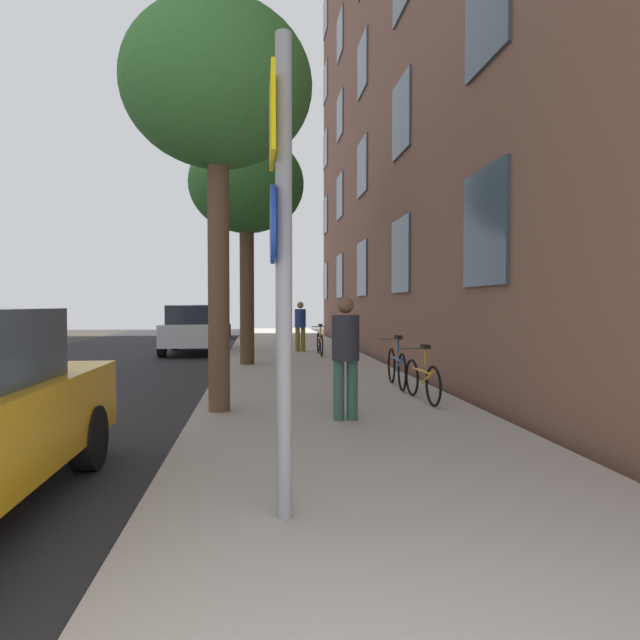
{
  "coord_description": "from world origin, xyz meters",
  "views": [
    {
      "loc": [
        -0.08,
        -1.16,
        1.67
      ],
      "look_at": [
        1.13,
        9.43,
        1.36
      ],
      "focal_mm": 30.74,
      "sensor_mm": 36.0,
      "label": 1
    }
  ],
  "objects_px": {
    "bicycle_0": "(422,379)",
    "pedestrian_1": "(300,323)",
    "sign_post": "(281,246)",
    "tree_far": "(247,186)",
    "bicycle_2": "(320,343)",
    "car_2": "(211,321)",
    "car_1": "(194,329)",
    "pedestrian_0": "(346,350)",
    "tree_near": "(218,90)",
    "traffic_light": "(247,279)",
    "bicycle_1": "(397,367)"
  },
  "relations": [
    {
      "from": "bicycle_0",
      "to": "pedestrian_1",
      "type": "xyz_separation_m",
      "value": [
        -1.22,
        9.38,
        0.57
      ]
    },
    {
      "from": "sign_post",
      "to": "tree_far",
      "type": "xyz_separation_m",
      "value": [
        -0.44,
        10.3,
        2.61
      ]
    },
    {
      "from": "bicycle_2",
      "to": "car_2",
      "type": "bearing_deg",
      "value": 110.7
    },
    {
      "from": "bicycle_0",
      "to": "car_1",
      "type": "distance_m",
      "value": 11.41
    },
    {
      "from": "car_2",
      "to": "car_1",
      "type": "bearing_deg",
      "value": -88.77
    },
    {
      "from": "bicycle_0",
      "to": "car_1",
      "type": "xyz_separation_m",
      "value": [
        -4.75,
        10.36,
        0.37
      ]
    },
    {
      "from": "sign_post",
      "to": "pedestrian_0",
      "type": "xyz_separation_m",
      "value": [
        1.0,
        3.24,
        -1.02
      ]
    },
    {
      "from": "tree_far",
      "to": "tree_near",
      "type": "bearing_deg",
      "value": -92.62
    },
    {
      "from": "tree_near",
      "to": "pedestrian_1",
      "type": "distance_m",
      "value": 10.67
    },
    {
      "from": "tree_far",
      "to": "bicycle_2",
      "type": "distance_m",
      "value": 5.24
    },
    {
      "from": "tree_far",
      "to": "car_1",
      "type": "xyz_separation_m",
      "value": [
        -1.87,
        4.59,
        -3.84
      ]
    },
    {
      "from": "bicycle_2",
      "to": "car_2",
      "type": "xyz_separation_m",
      "value": [
        -4.22,
        11.16,
        0.35
      ]
    },
    {
      "from": "traffic_light",
      "to": "tree_near",
      "type": "relative_size",
      "value": 0.64
    },
    {
      "from": "car_1",
      "to": "tree_far",
      "type": "bearing_deg",
      "value": -67.8
    },
    {
      "from": "tree_far",
      "to": "bicycle_0",
      "type": "bearing_deg",
      "value": -63.47
    },
    {
      "from": "pedestrian_0",
      "to": "car_2",
      "type": "xyz_separation_m",
      "value": [
        -3.5,
        20.5,
        -0.22
      ]
    },
    {
      "from": "tree_near",
      "to": "bicycle_2",
      "type": "bearing_deg",
      "value": 74.0
    },
    {
      "from": "bicycle_1",
      "to": "car_2",
      "type": "bearing_deg",
      "value": 105.49
    },
    {
      "from": "bicycle_0",
      "to": "tree_near",
      "type": "bearing_deg",
      "value": -171.89
    },
    {
      "from": "sign_post",
      "to": "car_1",
      "type": "distance_m",
      "value": 15.11
    },
    {
      "from": "traffic_light",
      "to": "car_1",
      "type": "relative_size",
      "value": 0.87
    },
    {
      "from": "traffic_light",
      "to": "car_2",
      "type": "distance_m",
      "value": 5.85
    },
    {
      "from": "sign_post",
      "to": "pedestrian_0",
      "type": "distance_m",
      "value": 3.54
    },
    {
      "from": "car_2",
      "to": "pedestrian_1",
      "type": "bearing_deg",
      "value": -69.29
    },
    {
      "from": "sign_post",
      "to": "pedestrian_0",
      "type": "height_order",
      "value": "sign_post"
    },
    {
      "from": "traffic_light",
      "to": "tree_near",
      "type": "distance_m",
      "value": 14.6
    },
    {
      "from": "traffic_light",
      "to": "car_2",
      "type": "xyz_separation_m",
      "value": [
        -1.92,
        5.22,
        -1.84
      ]
    },
    {
      "from": "bicycle_2",
      "to": "pedestrian_0",
      "type": "bearing_deg",
      "value": -94.42
    },
    {
      "from": "bicycle_0",
      "to": "bicycle_1",
      "type": "distance_m",
      "value": 1.5
    },
    {
      "from": "sign_post",
      "to": "pedestrian_1",
      "type": "distance_m",
      "value": 14.0
    },
    {
      "from": "tree_far",
      "to": "bicycle_0",
      "type": "distance_m",
      "value": 7.71
    },
    {
      "from": "bicycle_1",
      "to": "pedestrian_1",
      "type": "xyz_separation_m",
      "value": [
        -1.19,
        7.88,
        0.55
      ]
    },
    {
      "from": "pedestrian_1",
      "to": "car_2",
      "type": "distance_m",
      "value": 10.53
    },
    {
      "from": "traffic_light",
      "to": "bicycle_2",
      "type": "xyz_separation_m",
      "value": [
        2.3,
        -5.95,
        -2.19
      ]
    },
    {
      "from": "pedestrian_0",
      "to": "bicycle_0",
      "type": "bearing_deg",
      "value": 41.48
    },
    {
      "from": "car_1",
      "to": "sign_post",
      "type": "bearing_deg",
      "value": -81.18
    },
    {
      "from": "bicycle_1",
      "to": "pedestrian_0",
      "type": "bearing_deg",
      "value": -117.01
    },
    {
      "from": "tree_far",
      "to": "bicycle_2",
      "type": "relative_size",
      "value": 3.48
    },
    {
      "from": "sign_post",
      "to": "tree_near",
      "type": "distance_m",
      "value": 4.91
    },
    {
      "from": "pedestrian_1",
      "to": "car_1",
      "type": "relative_size",
      "value": 0.38
    },
    {
      "from": "tree_near",
      "to": "car_1",
      "type": "xyz_separation_m",
      "value": [
        -1.59,
        10.81,
        -3.88
      ]
    },
    {
      "from": "tree_near",
      "to": "sign_post",
      "type": "bearing_deg",
      "value": -79.95
    },
    {
      "from": "car_2",
      "to": "bicycle_2",
      "type": "bearing_deg",
      "value": -69.3
    },
    {
      "from": "bicycle_2",
      "to": "bicycle_1",
      "type": "bearing_deg",
      "value": -83.97
    },
    {
      "from": "car_2",
      "to": "tree_far",
      "type": "bearing_deg",
      "value": -81.28
    },
    {
      "from": "pedestrian_0",
      "to": "bicycle_1",
      "type": "bearing_deg",
      "value": 62.99
    },
    {
      "from": "tree_far",
      "to": "car_2",
      "type": "height_order",
      "value": "tree_far"
    },
    {
      "from": "traffic_light",
      "to": "bicycle_1",
      "type": "height_order",
      "value": "traffic_light"
    },
    {
      "from": "bicycle_2",
      "to": "traffic_light",
      "type": "bearing_deg",
      "value": 111.15
    },
    {
      "from": "tree_far",
      "to": "traffic_light",
      "type": "bearing_deg",
      "value": 91.01
    }
  ]
}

